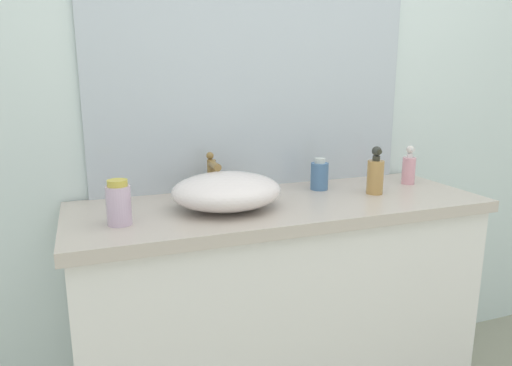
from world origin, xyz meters
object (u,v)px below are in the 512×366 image
object	(u,v)px
sink_basin	(227,191)
soap_dispenser	(375,174)
lotion_bottle	(119,203)
perfume_bottle	(409,168)
spray_can	(319,175)

from	to	relation	value
sink_basin	soap_dispenser	xyz separation A→B (m)	(0.58, -0.00, 0.01)
sink_basin	lotion_bottle	xyz separation A→B (m)	(-0.35, -0.06, 0.01)
soap_dispenser	lotion_bottle	world-z (taller)	soap_dispenser
perfume_bottle	soap_dispenser	bearing A→B (deg)	-157.37
sink_basin	soap_dispenser	distance (m)	0.58
perfume_bottle	spray_can	size ratio (longest dim) A/B	1.28
soap_dispenser	lotion_bottle	bearing A→B (deg)	-176.76
perfume_bottle	sink_basin	bearing A→B (deg)	-173.55
soap_dispenser	perfume_bottle	world-z (taller)	soap_dispenser
soap_dispenser	perfume_bottle	xyz separation A→B (m)	(0.23, 0.09, -0.01)
lotion_bottle	perfume_bottle	bearing A→B (deg)	7.23
perfume_bottle	lotion_bottle	bearing A→B (deg)	-172.77
sink_basin	perfume_bottle	xyz separation A→B (m)	(0.80, 0.09, 0.01)
sink_basin	spray_can	xyz separation A→B (m)	(0.42, 0.13, -0.00)
soap_dispenser	lotion_bottle	size ratio (longest dim) A/B	1.32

